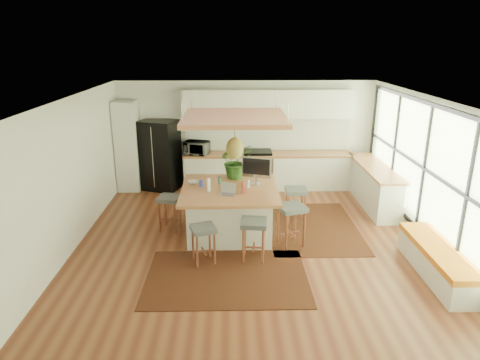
{
  "coord_description": "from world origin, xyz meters",
  "views": [
    {
      "loc": [
        -0.36,
        -7.28,
        3.66
      ],
      "look_at": [
        -0.2,
        0.5,
        1.1
      ],
      "focal_mm": 32.01,
      "sensor_mm": 36.0,
      "label": 1
    }
  ],
  "objects_px": {
    "stool_near_right": "(254,241)",
    "microwave": "(197,146)",
    "stool_near_left": "(204,243)",
    "laptop": "(227,188)",
    "monitor": "(256,172)",
    "stool_left_side": "(170,213)",
    "island": "(230,210)",
    "stool_right_front": "(291,227)",
    "island_plant": "(236,164)",
    "fridge": "(160,154)",
    "stool_right_back": "(296,206)"
  },
  "relations": [
    {
      "from": "stool_near_right",
      "to": "microwave",
      "type": "height_order",
      "value": "microwave"
    },
    {
      "from": "stool_near_left",
      "to": "microwave",
      "type": "bearing_deg",
      "value": 95.79
    },
    {
      "from": "laptop",
      "to": "monitor",
      "type": "height_order",
      "value": "monitor"
    },
    {
      "from": "stool_left_side",
      "to": "laptop",
      "type": "height_order",
      "value": "laptop"
    },
    {
      "from": "island",
      "to": "microwave",
      "type": "relative_size",
      "value": 3.13
    },
    {
      "from": "stool_left_side",
      "to": "laptop",
      "type": "bearing_deg",
      "value": -23.65
    },
    {
      "from": "stool_right_front",
      "to": "island_plant",
      "type": "relative_size",
      "value": 1.08
    },
    {
      "from": "microwave",
      "to": "island_plant",
      "type": "bearing_deg",
      "value": -48.55
    },
    {
      "from": "fridge",
      "to": "stool_left_side",
      "type": "relative_size",
      "value": 2.48
    },
    {
      "from": "monitor",
      "to": "island_plant",
      "type": "distance_m",
      "value": 0.59
    },
    {
      "from": "stool_near_left",
      "to": "stool_left_side",
      "type": "relative_size",
      "value": 0.94
    },
    {
      "from": "stool_right_front",
      "to": "stool_near_left",
      "type": "bearing_deg",
      "value": -158.53
    },
    {
      "from": "laptop",
      "to": "microwave",
      "type": "height_order",
      "value": "microwave"
    },
    {
      "from": "fridge",
      "to": "monitor",
      "type": "bearing_deg",
      "value": -26.6
    },
    {
      "from": "fridge",
      "to": "stool_near_left",
      "type": "xyz_separation_m",
      "value": [
        1.32,
        -3.88,
        -0.57
      ]
    },
    {
      "from": "island_plant",
      "to": "stool_near_left",
      "type": "bearing_deg",
      "value": -107.03
    },
    {
      "from": "stool_near_left",
      "to": "monitor",
      "type": "xyz_separation_m",
      "value": [
        0.98,
        1.44,
        0.83
      ]
    },
    {
      "from": "stool_right_back",
      "to": "island_plant",
      "type": "bearing_deg",
      "value": 172.94
    },
    {
      "from": "monitor",
      "to": "island_plant",
      "type": "height_order",
      "value": "island_plant"
    },
    {
      "from": "fridge",
      "to": "stool_near_right",
      "type": "height_order",
      "value": "fridge"
    },
    {
      "from": "laptop",
      "to": "island",
      "type": "bearing_deg",
      "value": 101.28
    },
    {
      "from": "stool_left_side",
      "to": "laptop",
      "type": "xyz_separation_m",
      "value": [
        1.15,
        -0.5,
        0.7
      ]
    },
    {
      "from": "stool_right_back",
      "to": "stool_left_side",
      "type": "height_order",
      "value": "stool_right_back"
    },
    {
      "from": "stool_right_back",
      "to": "island_plant",
      "type": "distance_m",
      "value": 1.53
    },
    {
      "from": "monitor",
      "to": "microwave",
      "type": "distance_m",
      "value": 2.75
    },
    {
      "from": "monitor",
      "to": "island_plant",
      "type": "xyz_separation_m",
      "value": [
        -0.4,
        0.42,
        0.03
      ]
    },
    {
      "from": "stool_near_left",
      "to": "island",
      "type": "bearing_deg",
      "value": 69.82
    },
    {
      "from": "fridge",
      "to": "stool_right_front",
      "type": "xyz_separation_m",
      "value": [
        2.89,
        -3.26,
        -0.57
      ]
    },
    {
      "from": "island_plant",
      "to": "island",
      "type": "bearing_deg",
      "value": -101.04
    },
    {
      "from": "island",
      "to": "fridge",
      "type": "bearing_deg",
      "value": 123.27
    },
    {
      "from": "stool_near_left",
      "to": "stool_right_back",
      "type": "xyz_separation_m",
      "value": [
        1.82,
        1.71,
        0.0
      ]
    },
    {
      "from": "monitor",
      "to": "stool_right_front",
      "type": "bearing_deg",
      "value": -36.02
    },
    {
      "from": "island",
      "to": "island_plant",
      "type": "height_order",
      "value": "island_plant"
    },
    {
      "from": "monitor",
      "to": "laptop",
      "type": "bearing_deg",
      "value": -116.27
    },
    {
      "from": "island",
      "to": "island_plant",
      "type": "distance_m",
      "value": 1.01
    },
    {
      "from": "stool_right_front",
      "to": "stool_left_side",
      "type": "height_order",
      "value": "stool_right_front"
    },
    {
      "from": "stool_right_front",
      "to": "laptop",
      "type": "height_order",
      "value": "laptop"
    },
    {
      "from": "stool_near_left",
      "to": "monitor",
      "type": "distance_m",
      "value": 1.93
    },
    {
      "from": "stool_left_side",
      "to": "island_plant",
      "type": "height_order",
      "value": "island_plant"
    },
    {
      "from": "stool_near_right",
      "to": "monitor",
      "type": "relative_size",
      "value": 1.23
    },
    {
      "from": "island",
      "to": "stool_near_left",
      "type": "distance_m",
      "value": 1.29
    },
    {
      "from": "stool_right_front",
      "to": "island_plant",
      "type": "distance_m",
      "value": 1.82
    },
    {
      "from": "stool_near_right",
      "to": "laptop",
      "type": "relative_size",
      "value": 2.42
    },
    {
      "from": "stool_left_side",
      "to": "monitor",
      "type": "distance_m",
      "value": 1.92
    },
    {
      "from": "island",
      "to": "monitor",
      "type": "height_order",
      "value": "monitor"
    },
    {
      "from": "stool_near_right",
      "to": "laptop",
      "type": "xyz_separation_m",
      "value": [
        -0.46,
        0.76,
        0.7
      ]
    },
    {
      "from": "laptop",
      "to": "stool_right_back",
      "type": "bearing_deg",
      "value": 49.26
    },
    {
      "from": "stool_left_side",
      "to": "island",
      "type": "bearing_deg",
      "value": -7.03
    },
    {
      "from": "monitor",
      "to": "stool_left_side",
      "type": "bearing_deg",
      "value": -159.23
    },
    {
      "from": "stool_near_left",
      "to": "island_plant",
      "type": "xyz_separation_m",
      "value": [
        0.57,
        1.86,
        0.86
      ]
    }
  ]
}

